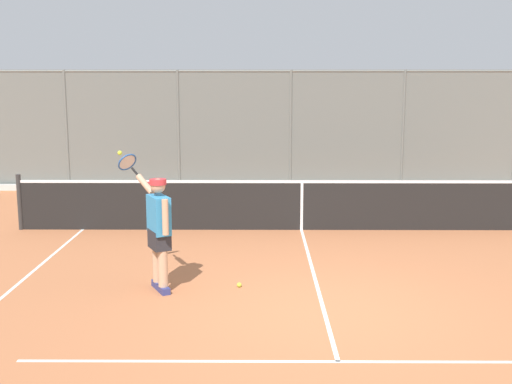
% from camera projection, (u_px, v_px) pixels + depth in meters
% --- Properties ---
extents(ground_plane, '(60.00, 60.00, 0.00)m').
position_uv_depth(ground_plane, '(325.00, 313.00, 7.87)').
color(ground_plane, '#B76B42').
extents(court_line_markings, '(8.46, 10.64, 0.01)m').
position_uv_depth(court_line_markings, '(342.00, 374.00, 6.23)').
color(court_line_markings, white).
rests_on(court_line_markings, ground).
extents(fence_backdrop, '(20.47, 1.37, 3.10)m').
position_uv_depth(fence_backdrop, '(290.00, 136.00, 17.22)').
color(fence_backdrop, slate).
rests_on(fence_backdrop, ground).
extents(tennis_net, '(10.87, 0.09, 1.07)m').
position_uv_depth(tennis_net, '(302.00, 205.00, 12.17)').
color(tennis_net, '#2D2D2D').
rests_on(tennis_net, ground).
extents(tennis_player, '(0.89, 1.09, 1.83)m').
position_uv_depth(tennis_player, '(158.00, 227.00, 8.59)').
color(tennis_player, navy).
rests_on(tennis_player, ground).
extents(tennis_ball_by_sideline, '(0.07, 0.07, 0.07)m').
position_uv_depth(tennis_ball_by_sideline, '(239.00, 285.00, 8.85)').
color(tennis_ball_by_sideline, '#C1D138').
rests_on(tennis_ball_by_sideline, ground).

